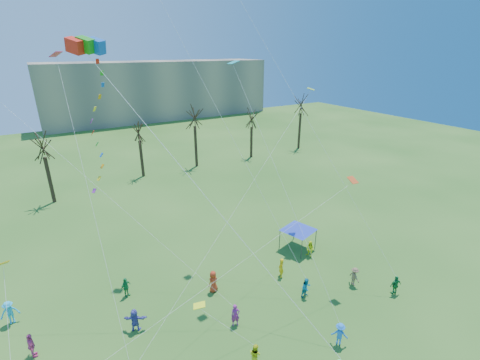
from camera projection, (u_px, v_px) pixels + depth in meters
distant_building at (160, 90)px, 91.97m from camera, size 60.00×14.00×15.00m
bare_tree_row at (148, 132)px, 48.34m from camera, size 70.24×8.84×10.55m
big_box_kite at (103, 129)px, 17.44m from camera, size 5.47×6.33×21.05m
canopy_tent_blue at (299, 226)px, 31.64m from camera, size 3.67×3.67×2.86m
festival_crowd at (196, 321)px, 22.65m from camera, size 26.88×14.25×1.85m
small_kites_aloft at (186, 113)px, 22.74m from camera, size 27.80×18.16×33.72m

